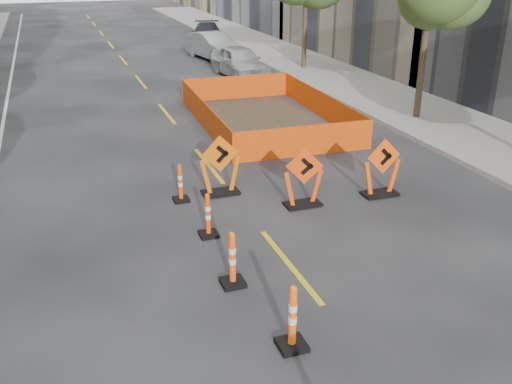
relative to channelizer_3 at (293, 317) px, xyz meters
name	(u,v)px	position (x,y,z in m)	size (l,w,h in m)	color
sidewalk_right	(430,117)	(9.95, 10.36, -0.49)	(4.00, 90.00, 0.15)	gray
channelizer_3	(293,317)	(0.00, 0.00, 0.00)	(0.44, 0.44, 1.13)	#FF590A
channelizer_4	(232,259)	(-0.32, 2.05, -0.01)	(0.43, 0.43, 1.10)	#FA4E0A
channelizer_5	(208,215)	(-0.22, 4.10, -0.06)	(0.40, 0.40, 1.01)	#E34209
channelizer_6	(180,183)	(-0.36, 6.14, -0.08)	(0.38, 0.38, 0.97)	#FF400A
chevron_sign_left	(220,165)	(0.69, 6.23, 0.22)	(1.05, 0.63, 1.57)	#D65909
chevron_sign_center	(304,177)	(2.37, 4.86, 0.18)	(0.99, 0.59, 1.49)	#E73E09
chevron_sign_right	(382,167)	(4.47, 4.79, 0.19)	(1.01, 0.60, 1.51)	#F44B0A
safety_fence	(265,110)	(4.04, 11.95, -0.09)	(4.45, 7.57, 0.95)	orange
parked_car_near	(240,62)	(5.73, 19.90, 0.18)	(1.74, 4.34, 1.48)	#ADADAF
parked_car_mid	(214,46)	(5.87, 24.93, 0.18)	(1.57, 4.51, 1.49)	gray
parked_car_far	(207,34)	(6.89, 30.14, 0.12)	(1.91, 4.71, 1.37)	black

